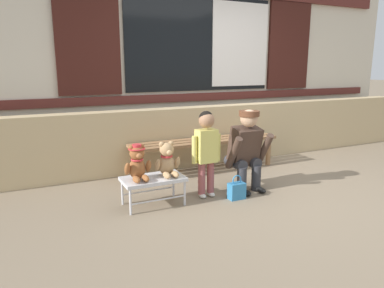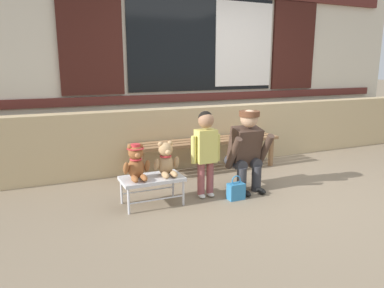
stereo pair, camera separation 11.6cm
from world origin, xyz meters
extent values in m
plane|color=#84725B|center=(0.00, 0.00, 0.00)|extent=(60.00, 60.00, 0.00)
cube|color=tan|center=(0.00, 1.43, 0.42)|extent=(7.50, 0.25, 0.85)
cube|color=beige|center=(0.00, 1.95, 1.83)|extent=(7.66, 0.20, 3.66)
cube|color=#56231E|center=(0.00, 1.83, 0.95)|extent=(7.04, 0.04, 0.12)
cube|color=black|center=(0.00, 1.84, 1.75)|extent=(2.40, 0.03, 1.40)
cube|color=white|center=(0.69, 1.82, 1.75)|extent=(1.02, 0.02, 1.29)
cube|color=#3D1914|center=(-1.68, 1.83, 1.75)|extent=(0.84, 0.05, 1.43)
cube|color=#3D1914|center=(1.68, 1.83, 1.75)|extent=(0.84, 0.05, 1.43)
cube|color=#8E6642|center=(-0.33, 0.92, 0.42)|extent=(2.10, 0.11, 0.04)
cube|color=#8E6642|center=(-0.33, 1.06, 0.42)|extent=(2.10, 0.11, 0.04)
cube|color=#8E6642|center=(-0.33, 1.20, 0.42)|extent=(2.10, 0.11, 0.04)
cylinder|color=#8E6642|center=(-1.30, 0.92, 0.20)|extent=(0.07, 0.07, 0.40)
cylinder|color=#8E6642|center=(-1.30, 1.20, 0.20)|extent=(0.07, 0.07, 0.40)
cylinder|color=#8E6642|center=(0.64, 0.92, 0.20)|extent=(0.07, 0.07, 0.40)
cylinder|color=#8E6642|center=(0.64, 1.20, 0.20)|extent=(0.07, 0.07, 0.40)
cube|color=silver|center=(-1.40, 0.19, 0.28)|extent=(0.64, 0.36, 0.04)
cylinder|color=silver|center=(-1.69, 0.04, 0.13)|extent=(0.02, 0.02, 0.26)
cylinder|color=silver|center=(-1.69, 0.34, 0.13)|extent=(0.02, 0.02, 0.26)
cylinder|color=silver|center=(-1.11, 0.04, 0.13)|extent=(0.02, 0.02, 0.26)
cylinder|color=silver|center=(-1.11, 0.34, 0.13)|extent=(0.02, 0.02, 0.26)
cylinder|color=silver|center=(-1.40, 0.04, 0.10)|extent=(0.58, 0.02, 0.02)
cylinder|color=silver|center=(-1.40, 0.34, 0.10)|extent=(0.58, 0.02, 0.02)
ellipsoid|color=#93562D|center=(-1.56, 0.21, 0.41)|extent=(0.17, 0.14, 0.22)
sphere|color=#93562D|center=(-1.56, 0.20, 0.58)|extent=(0.15, 0.15, 0.15)
sphere|color=#C87B48|center=(-1.56, 0.15, 0.56)|extent=(0.06, 0.06, 0.06)
sphere|color=#93562D|center=(-1.61, 0.21, 0.63)|extent=(0.06, 0.06, 0.06)
ellipsoid|color=#93562D|center=(-1.67, 0.18, 0.43)|extent=(0.06, 0.11, 0.16)
ellipsoid|color=#93562D|center=(-1.60, 0.10, 0.33)|extent=(0.06, 0.15, 0.06)
sphere|color=#93562D|center=(-1.50, 0.21, 0.63)|extent=(0.06, 0.06, 0.06)
ellipsoid|color=#93562D|center=(-1.45, 0.18, 0.43)|extent=(0.06, 0.11, 0.16)
ellipsoid|color=#93562D|center=(-1.51, 0.10, 0.33)|extent=(0.06, 0.15, 0.06)
torus|color=red|center=(-1.56, 0.21, 0.51)|extent=(0.13, 0.13, 0.02)
cylinder|color=red|center=(-1.56, 0.21, 0.62)|extent=(0.17, 0.17, 0.01)
cylinder|color=red|center=(-1.56, 0.21, 0.64)|extent=(0.10, 0.10, 0.04)
ellipsoid|color=tan|center=(-1.24, 0.21, 0.41)|extent=(0.17, 0.14, 0.22)
sphere|color=tan|center=(-1.24, 0.20, 0.58)|extent=(0.15, 0.15, 0.15)
sphere|color=#F4C188|center=(-1.24, 0.15, 0.56)|extent=(0.06, 0.06, 0.06)
sphere|color=tan|center=(-1.29, 0.21, 0.63)|extent=(0.06, 0.06, 0.06)
ellipsoid|color=tan|center=(-1.35, 0.18, 0.43)|extent=(0.06, 0.11, 0.16)
ellipsoid|color=tan|center=(-1.28, 0.10, 0.33)|extent=(0.06, 0.15, 0.06)
sphere|color=tan|center=(-1.18, 0.21, 0.63)|extent=(0.06, 0.06, 0.06)
ellipsoid|color=tan|center=(-1.13, 0.18, 0.43)|extent=(0.06, 0.11, 0.16)
ellipsoid|color=tan|center=(-1.19, 0.10, 0.33)|extent=(0.06, 0.15, 0.06)
torus|color=red|center=(-1.24, 0.21, 0.51)|extent=(0.13, 0.13, 0.02)
cylinder|color=#994C4C|center=(-0.84, 0.17, 0.22)|extent=(0.08, 0.08, 0.36)
ellipsoid|color=silver|center=(-0.84, 0.15, 0.03)|extent=(0.07, 0.12, 0.05)
cylinder|color=#994C4C|center=(-0.73, 0.17, 0.22)|extent=(0.08, 0.08, 0.36)
ellipsoid|color=silver|center=(-0.73, 0.15, 0.03)|extent=(0.07, 0.12, 0.05)
cube|color=#DBD166|center=(-0.79, 0.17, 0.58)|extent=(0.22, 0.15, 0.36)
cylinder|color=#DBD166|center=(-0.93, 0.17, 0.55)|extent=(0.06, 0.06, 0.30)
cylinder|color=#DBD166|center=(-0.64, 0.17, 0.55)|extent=(0.06, 0.06, 0.30)
sphere|color=#9E7051|center=(-0.79, 0.17, 0.86)|extent=(0.17, 0.17, 0.17)
sphere|color=black|center=(-0.79, 0.18, 0.88)|extent=(0.16, 0.16, 0.16)
cylinder|color=#333338|center=(-0.36, 0.10, 0.15)|extent=(0.11, 0.11, 0.30)
cylinder|color=#333338|center=(-0.36, 0.24, 0.32)|extent=(0.13, 0.32, 0.13)
ellipsoid|color=black|center=(-0.36, 0.02, 0.03)|extent=(0.09, 0.20, 0.06)
cylinder|color=#333338|center=(-0.16, 0.10, 0.15)|extent=(0.11, 0.11, 0.30)
cylinder|color=#333338|center=(-0.16, 0.24, 0.32)|extent=(0.13, 0.32, 0.13)
ellipsoid|color=black|center=(-0.16, 0.02, 0.03)|extent=(0.09, 0.20, 0.06)
cube|color=#473328|center=(-0.26, 0.21, 0.52)|extent=(0.32, 0.30, 0.47)
cylinder|color=#473328|center=(-0.47, 0.11, 0.48)|extent=(0.08, 0.28, 0.40)
cylinder|color=#473328|center=(-0.05, 0.11, 0.48)|extent=(0.08, 0.28, 0.40)
sphere|color=tan|center=(-0.26, 0.14, 0.85)|extent=(0.20, 0.20, 0.20)
cylinder|color=brown|center=(-0.26, 0.14, 0.91)|extent=(0.23, 0.23, 0.06)
cube|color=brown|center=(-0.07, 0.30, 0.38)|extent=(0.10, 0.22, 0.16)
cube|color=teal|center=(-0.52, -0.04, 0.09)|extent=(0.18, 0.11, 0.18)
torus|color=teal|center=(-0.52, -0.04, 0.22)|extent=(0.11, 0.01, 0.11)
camera|label=1|loc=(-2.57, -3.18, 1.43)|focal=33.58mm
camera|label=2|loc=(-2.47, -3.23, 1.43)|focal=33.58mm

